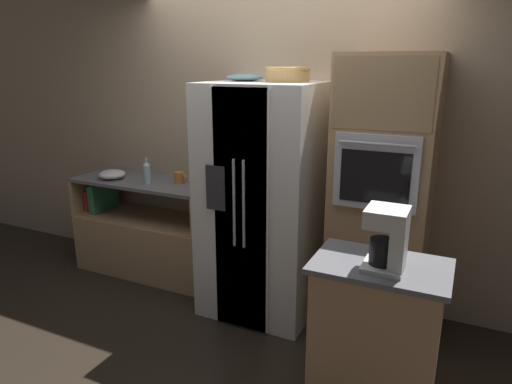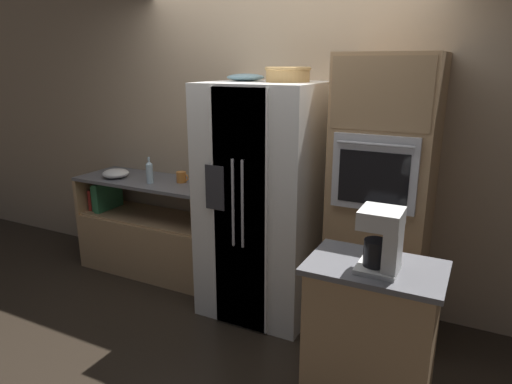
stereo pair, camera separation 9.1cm
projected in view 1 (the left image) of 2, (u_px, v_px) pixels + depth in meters
name	position (u px, v px, depth m)	size (l,w,h in m)	color
ground_plane	(254.00, 307.00, 3.78)	(20.00, 20.00, 0.00)	black
wall_back	(280.00, 131.00, 3.84)	(12.00, 0.06, 2.80)	tan
counter_left	(149.00, 239.00, 4.37)	(1.38, 0.56, 0.91)	tan
refrigerator	(264.00, 201.00, 3.58)	(0.86, 0.84, 1.82)	white
wall_oven	(382.00, 199.00, 3.25)	(0.65, 0.71, 2.02)	tan
island_counter	(375.00, 342.00, 2.51)	(0.70, 0.47, 0.94)	tan
wicker_basket	(288.00, 74.00, 3.30)	(0.34, 0.34, 0.11)	tan
fruit_bowl	(245.00, 77.00, 3.48)	(0.29, 0.29, 0.06)	#668C99
bottle_tall	(147.00, 172.00, 4.04)	(0.06, 0.06, 0.24)	silver
mug	(179.00, 178.00, 4.09)	(0.12, 0.09, 0.10)	orange
mixing_bowl	(112.00, 174.00, 4.25)	(0.24, 0.24, 0.08)	white
coffee_maker	(390.00, 237.00, 2.27)	(0.20, 0.21, 0.32)	white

